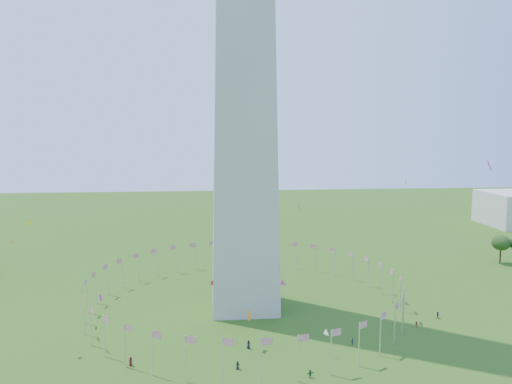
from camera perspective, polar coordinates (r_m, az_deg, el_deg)
flag_ring at (r=132.64m, az=-1.31°, el=-11.23°), size 80.24×80.24×9.00m
kites_aloft at (r=106.73m, az=4.27°, el=-8.27°), size 127.01×66.03×37.01m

